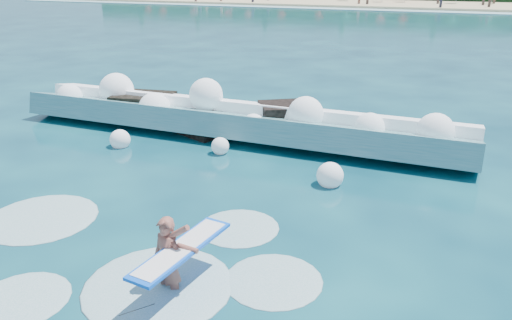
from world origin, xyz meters
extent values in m
plane|color=#082E41|center=(0.00, 0.00, 0.00)|extent=(200.00, 200.00, 0.00)
cube|color=tan|center=(0.00, 78.00, 0.20)|extent=(140.00, 20.00, 0.40)
cube|color=silver|center=(0.00, 67.00, 0.04)|extent=(140.00, 5.00, 0.08)
cube|color=teal|center=(-1.38, 6.80, 0.40)|extent=(16.14, 2.46, 1.35)
cube|color=white|center=(-1.38, 7.60, 0.81)|extent=(16.14, 1.14, 0.63)
cube|color=black|center=(-5.41, 7.39, 0.41)|extent=(2.41, 1.96, 1.18)
cube|color=black|center=(-2.41, 6.59, 0.32)|extent=(1.99, 1.80, 0.91)
cube|color=black|center=(0.29, 7.79, 0.44)|extent=(2.30, 2.19, 1.27)
imported|color=#975446|center=(1.35, -1.84, 0.57)|extent=(0.70, 0.53, 1.74)
cube|color=blue|center=(1.63, -1.79, 0.87)|extent=(0.83, 2.43, 0.06)
cube|color=white|center=(1.63, -1.79, 0.89)|extent=(0.71, 2.22, 0.06)
cylinder|color=black|center=(1.53, -3.04, 0.45)|extent=(0.01, 0.91, 0.43)
sphere|color=white|center=(-8.12, 6.41, 0.88)|extent=(0.97, 0.97, 0.97)
sphere|color=white|center=(-6.60, 7.36, 1.05)|extent=(1.34, 1.34, 1.34)
sphere|color=white|center=(-4.36, 6.55, 0.74)|extent=(1.17, 1.17, 1.17)
sphere|color=white|center=(-2.56, 7.18, 1.27)|extent=(1.22, 1.22, 1.22)
sphere|color=white|center=(-0.37, 6.35, 0.62)|extent=(0.80, 0.80, 0.80)
sphere|color=white|center=(1.25, 6.94, 1.02)|extent=(1.19, 1.19, 1.19)
sphere|color=white|center=(3.35, 7.03, 0.78)|extent=(0.97, 0.97, 0.97)
sphere|color=white|center=(5.33, 6.72, 0.98)|extent=(1.12, 1.12, 1.12)
sphere|color=white|center=(-4.32, 4.37, 0.23)|extent=(0.68, 0.68, 0.68)
sphere|color=white|center=(-0.96, 5.00, 0.24)|extent=(0.57, 0.57, 0.57)
sphere|color=white|center=(2.89, 3.91, 0.27)|extent=(0.74, 0.74, 0.74)
ellipsoid|color=silver|center=(1.11, -1.84, 0.00)|extent=(2.81, 2.81, 0.14)
ellipsoid|color=silver|center=(-0.94, -3.12, 0.00)|extent=(1.74, 1.74, 0.09)
ellipsoid|color=silver|center=(3.03, -0.86, 0.00)|extent=(1.88, 1.88, 0.09)
ellipsoid|color=silver|center=(-2.93, -0.58, 0.00)|extent=(2.61, 2.61, 0.13)
ellipsoid|color=silver|center=(1.58, 0.76, 0.00)|extent=(1.85, 1.85, 0.09)
cube|color=#3F332D|center=(-3.84, 69.64, 0.81)|extent=(0.35, 0.22, 1.45)
cube|color=#262633|center=(-7.62, 70.57, 1.19)|extent=(0.35, 0.22, 1.57)
cube|color=#3F332D|center=(1.30, 69.16, 0.81)|extent=(0.35, 0.22, 1.47)
cube|color=#8C664C|center=(11.05, 76.43, 1.14)|extent=(0.35, 0.22, 1.48)
cube|color=#262633|center=(1.93, 68.34, 0.80)|extent=(0.35, 0.22, 1.45)
camera|label=1|loc=(5.74, -8.38, 5.51)|focal=35.00mm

